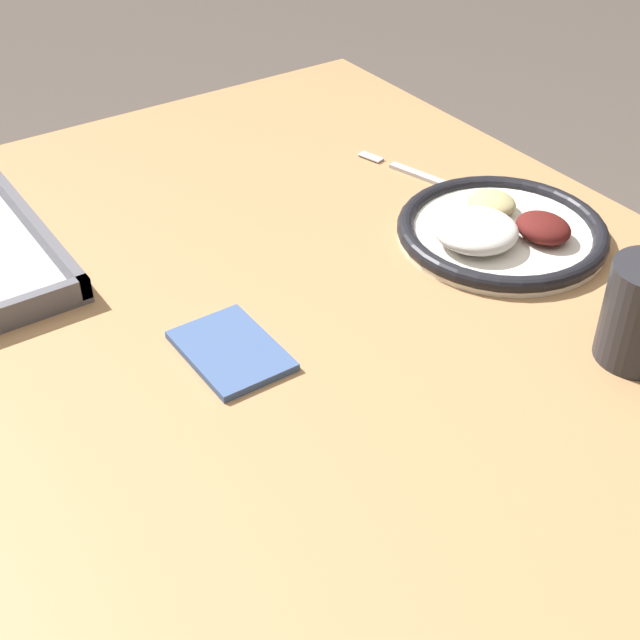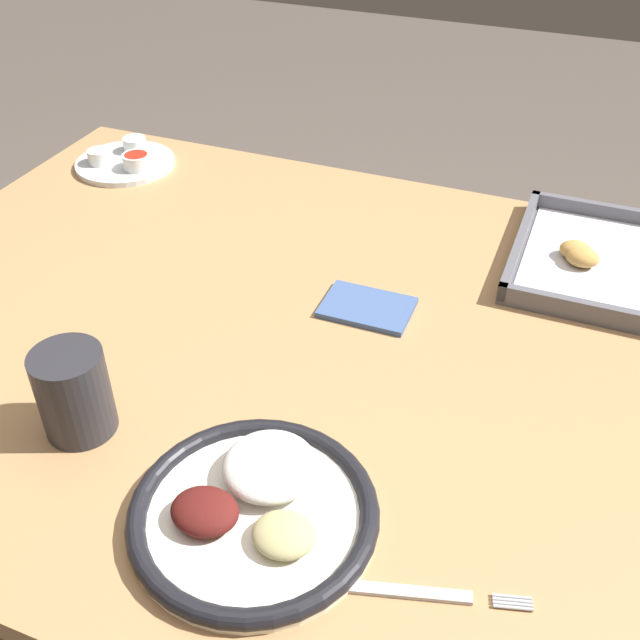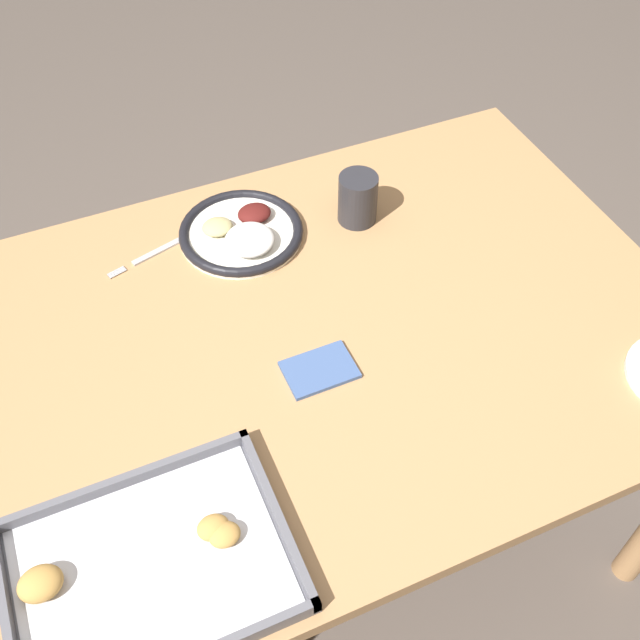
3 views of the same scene
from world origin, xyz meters
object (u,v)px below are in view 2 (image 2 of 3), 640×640
at_px(fork, 400,591).
at_px(napkin, 367,307).
at_px(drinking_cup, 74,393).
at_px(dinner_plate, 255,508).
at_px(saucer_plate, 125,160).

relative_size(fork, napkin, 1.72).
relative_size(fork, drinking_cup, 2.00).
distance_m(dinner_plate, napkin, 0.36).
bearing_deg(drinking_cup, fork, -9.91).
distance_m(saucer_plate, drinking_cup, 0.66).
xyz_separation_m(drinking_cup, napkin, (0.22, 0.32, -0.05)).
bearing_deg(napkin, saucer_plate, 155.18).
bearing_deg(saucer_plate, drinking_cup, -60.76).
height_order(dinner_plate, drinking_cup, drinking_cup).
height_order(fork, drinking_cup, drinking_cup).
relative_size(fork, saucer_plate, 1.17).
bearing_deg(fork, napkin, 97.19).
height_order(dinner_plate, napkin, dinner_plate).
relative_size(drinking_cup, napkin, 0.86).
bearing_deg(fork, saucer_plate, 122.23).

